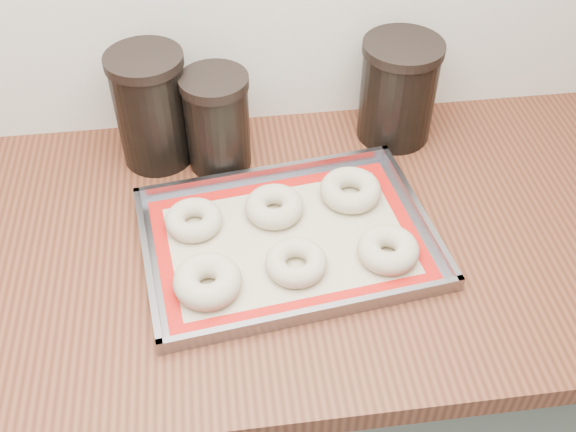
{
  "coord_description": "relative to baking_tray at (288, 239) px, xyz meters",
  "views": [
    {
      "loc": [
        -0.14,
        0.91,
        1.7
      ],
      "look_at": [
        -0.04,
        1.65,
        0.96
      ],
      "focal_mm": 42.0,
      "sensor_mm": 36.0,
      "label": 1
    }
  ],
  "objects": [
    {
      "name": "canister_right",
      "position": [
        0.24,
        0.26,
        0.09
      ],
      "size": [
        0.14,
        0.14,
        0.19
      ],
      "color": "black",
      "rests_on": "countertop"
    },
    {
      "name": "countertop",
      "position": [
        0.04,
        0.02,
        -0.03
      ],
      "size": [
        3.06,
        0.68,
        0.04
      ],
      "primitive_type": "cube",
      "color": "brown",
      "rests_on": "cabinet"
    },
    {
      "name": "canister_left",
      "position": [
        -0.21,
        0.25,
        0.1
      ],
      "size": [
        0.13,
        0.13,
        0.21
      ],
      "color": "black",
      "rests_on": "countertop"
    },
    {
      "name": "canister_mid",
      "position": [
        -0.1,
        0.22,
        0.08
      ],
      "size": [
        0.12,
        0.12,
        0.18
      ],
      "color": "black",
      "rests_on": "countertop"
    },
    {
      "name": "bagel_front_left",
      "position": [
        -0.13,
        -0.09,
        0.02
      ],
      "size": [
        0.11,
        0.11,
        0.04
      ],
      "primitive_type": "torus",
      "rotation": [
        0.0,
        0.0,
        -0.08
      ],
      "color": "beige",
      "rests_on": "baking_mat"
    },
    {
      "name": "cabinet",
      "position": [
        0.04,
        0.02,
        -0.48
      ],
      "size": [
        3.0,
        0.65,
        0.86
      ],
      "primitive_type": "cube",
      "color": "slate",
      "rests_on": "floor"
    },
    {
      "name": "baking_tray",
      "position": [
        0.0,
        0.0,
        0.0
      ],
      "size": [
        0.5,
        0.39,
        0.03
      ],
      "rotation": [
        0.0,
        0.0,
        0.13
      ],
      "color": "gray",
      "rests_on": "countertop"
    },
    {
      "name": "baking_mat",
      "position": [
        -0.0,
        0.0,
        -0.0
      ],
      "size": [
        0.45,
        0.34,
        0.0
      ],
      "rotation": [
        0.0,
        0.0,
        0.13
      ],
      "color": "#C6B793",
      "rests_on": "baking_tray"
    },
    {
      "name": "bagel_back_right",
      "position": [
        0.12,
        0.09,
        0.02
      ],
      "size": [
        0.12,
        0.12,
        0.04
      ],
      "primitive_type": "torus",
      "rotation": [
        0.0,
        0.0,
        0.11
      ],
      "color": "beige",
      "rests_on": "baking_mat"
    },
    {
      "name": "bagel_back_left",
      "position": [
        -0.15,
        0.05,
        0.01
      ],
      "size": [
        0.11,
        0.11,
        0.03
      ],
      "primitive_type": "torus",
      "rotation": [
        0.0,
        0.0,
        0.14
      ],
      "color": "beige",
      "rests_on": "baking_mat"
    },
    {
      "name": "bagel_front_right",
      "position": [
        0.15,
        -0.06,
        0.02
      ],
      "size": [
        0.11,
        0.11,
        0.04
      ],
      "primitive_type": "torus",
      "rotation": [
        0.0,
        0.0,
        -0.12
      ],
      "color": "beige",
      "rests_on": "baking_mat"
    },
    {
      "name": "bagel_front_mid",
      "position": [
        0.0,
        -0.06,
        0.01
      ],
      "size": [
        0.13,
        0.13,
        0.03
      ],
      "primitive_type": "torus",
      "rotation": [
        0.0,
        0.0,
        0.41
      ],
      "color": "beige",
      "rests_on": "baking_mat"
    },
    {
      "name": "bagel_back_mid",
      "position": [
        -0.01,
        0.06,
        0.02
      ],
      "size": [
        0.11,
        0.11,
        0.04
      ],
      "primitive_type": "torus",
      "rotation": [
        0.0,
        0.0,
        -0.11
      ],
      "color": "beige",
      "rests_on": "baking_mat"
    }
  ]
}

